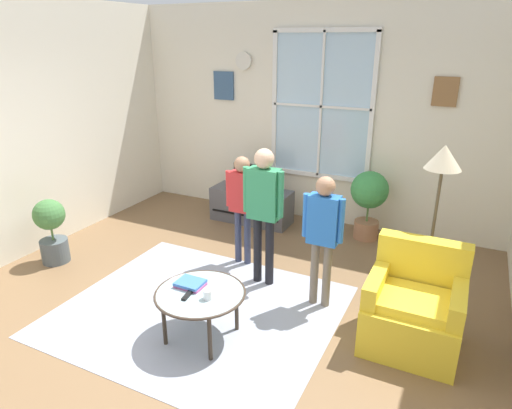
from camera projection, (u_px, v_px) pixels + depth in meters
ground_plane at (192, 329)px, 4.05m from camera, size 5.84×6.63×0.02m
back_wall at (313, 115)px, 6.11m from camera, size 5.24×0.17×2.94m
area_rug at (199, 310)px, 4.31m from camera, size 2.55×2.19×0.01m
tv_stand at (252, 205)px, 6.35m from camera, size 1.14×0.45×0.48m
television at (251, 176)px, 6.20m from camera, size 0.53×0.08×0.37m
armchair at (414, 309)px, 3.76m from camera, size 0.76×0.74×0.87m
coffee_table at (200, 295)px, 3.79m from camera, size 0.78×0.78×0.45m
book_stack at (190, 284)px, 3.87m from camera, size 0.24×0.19×0.05m
cup at (208, 294)px, 3.67m from camera, size 0.08×0.08×0.08m
remote_near_books at (187, 295)px, 3.72m from camera, size 0.06×0.14×0.02m
person_red_shirt at (242, 198)px, 4.97m from camera, size 0.38×0.17×1.27m
person_blue_shirt at (323, 227)px, 4.14m from camera, size 0.40×0.18×1.32m
person_green_shirt at (264, 202)px, 4.50m from camera, size 0.44×0.20×1.47m
potted_plant_by_window at (369, 197)px, 5.70m from camera, size 0.48×0.48×0.90m
potted_plant_corner at (51, 228)px, 5.13m from camera, size 0.35×0.35×0.77m
floor_lamp at (441, 174)px, 3.97m from camera, size 0.32×0.32×1.60m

